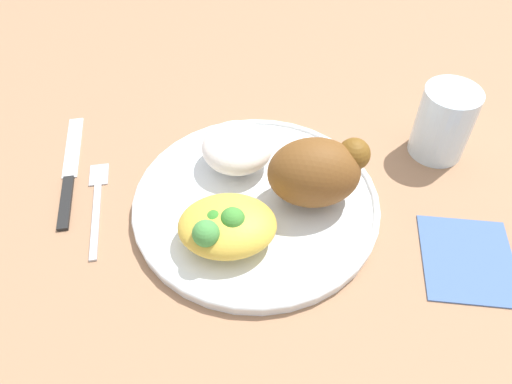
% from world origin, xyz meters
% --- Properties ---
extents(ground_plane, '(2.00, 2.00, 0.00)m').
position_xyz_m(ground_plane, '(0.00, 0.00, 0.00)').
color(ground_plane, '#9D7252').
extents(plate, '(0.28, 0.28, 0.02)m').
position_xyz_m(plate, '(0.00, 0.00, 0.01)').
color(plate, silver).
rests_on(plate, ground_plane).
extents(roasted_chicken, '(0.11, 0.07, 0.08)m').
position_xyz_m(roasted_chicken, '(0.06, 0.00, 0.05)').
color(roasted_chicken, brown).
rests_on(roasted_chicken, plate).
extents(rice_pile, '(0.08, 0.08, 0.05)m').
position_xyz_m(rice_pile, '(-0.02, 0.06, 0.04)').
color(rice_pile, white).
rests_on(rice_pile, plate).
extents(mac_cheese_with_broccoli, '(0.10, 0.08, 0.05)m').
position_xyz_m(mac_cheese_with_broccoli, '(-0.03, -0.05, 0.04)').
color(mac_cheese_with_broccoli, gold).
rests_on(mac_cheese_with_broccoli, plate).
extents(fork, '(0.03, 0.14, 0.01)m').
position_xyz_m(fork, '(-0.18, 0.01, 0.00)').
color(fork, '#B2B2B7').
rests_on(fork, ground_plane).
extents(knife, '(0.04, 0.19, 0.01)m').
position_xyz_m(knife, '(-0.22, 0.05, 0.00)').
color(knife, black).
rests_on(knife, ground_plane).
extents(water_glass, '(0.07, 0.07, 0.09)m').
position_xyz_m(water_glass, '(0.23, 0.08, 0.05)').
color(water_glass, silver).
rests_on(water_glass, ground_plane).
extents(napkin, '(0.11, 0.12, 0.00)m').
position_xyz_m(napkin, '(0.22, -0.08, 0.00)').
color(napkin, '#47669E').
rests_on(napkin, ground_plane).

